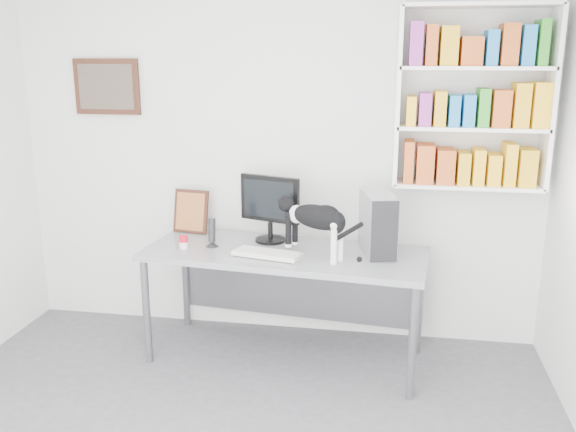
{
  "coord_description": "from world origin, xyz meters",
  "views": [
    {
      "loc": [
        0.86,
        -2.49,
        2.13
      ],
      "look_at": [
        0.18,
        1.53,
        1.05
      ],
      "focal_mm": 38.0,
      "sensor_mm": 36.0,
      "label": 1
    }
  ],
  "objects": [
    {
      "name": "wall_art",
      "position": [
        -1.3,
        1.97,
        1.9
      ],
      "size": [
        0.52,
        0.04,
        0.42
      ],
      "primitive_type": "cube",
      "color": "#432115",
      "rests_on": "room"
    },
    {
      "name": "monitor",
      "position": [
        0.02,
        1.69,
        1.06
      ],
      "size": [
        0.51,
        0.36,
        0.5
      ],
      "primitive_type": "cube",
      "rotation": [
        0.0,
        0.0,
        -0.33
      ],
      "color": "black",
      "rests_on": "desk"
    },
    {
      "name": "desk",
      "position": [
        0.17,
        1.49,
        0.41
      ],
      "size": [
        2.02,
        0.96,
        0.81
      ],
      "primitive_type": "cube",
      "rotation": [
        0.0,
        0.0,
        -0.1
      ],
      "color": "gray",
      "rests_on": "room"
    },
    {
      "name": "bookshelf",
      "position": [
        1.4,
        1.85,
        1.85
      ],
      "size": [
        1.03,
        0.28,
        1.24
      ],
      "primitive_type": "cube",
      "color": "white",
      "rests_on": "room"
    },
    {
      "name": "pc_tower",
      "position": [
        0.8,
        1.55,
        1.02
      ],
      "size": [
        0.28,
        0.45,
        0.42
      ],
      "primitive_type": "cube",
      "rotation": [
        0.0,
        0.0,
        0.23
      ],
      "color": "#B0AFB4",
      "rests_on": "desk"
    },
    {
      "name": "speaker",
      "position": [
        -0.36,
        1.5,
        0.92
      ],
      "size": [
        0.1,
        0.1,
        0.21
      ],
      "primitive_type": "cylinder",
      "rotation": [
        0.0,
        0.0,
        0.05
      ],
      "color": "black",
      "rests_on": "desk"
    },
    {
      "name": "room",
      "position": [
        0.0,
        0.0,
        1.35
      ],
      "size": [
        4.01,
        4.01,
        2.7
      ],
      "color": "#5B5B60",
      "rests_on": "ground"
    },
    {
      "name": "keyboard",
      "position": [
        0.07,
        1.35,
        0.83
      ],
      "size": [
        0.49,
        0.27,
        0.04
      ],
      "primitive_type": "cube",
      "rotation": [
        0.0,
        0.0,
        -0.22
      ],
      "color": "beige",
      "rests_on": "desk"
    },
    {
      "name": "cat",
      "position": [
        0.39,
        1.38,
        1.0
      ],
      "size": [
        0.62,
        0.45,
        0.38
      ],
      "primitive_type": null,
      "rotation": [
        0.0,
        0.0,
        -0.53
      ],
      "color": "black",
      "rests_on": "desk"
    },
    {
      "name": "leaning_print",
      "position": [
        -0.62,
        1.83,
        0.98
      ],
      "size": [
        0.29,
        0.15,
        0.34
      ],
      "primitive_type": "cube",
      "rotation": [
        0.0,
        0.0,
        -0.15
      ],
      "color": "#432115",
      "rests_on": "desk"
    },
    {
      "name": "soup_can",
      "position": [
        -0.55,
        1.43,
        0.86
      ],
      "size": [
        0.07,
        0.07,
        0.09
      ],
      "primitive_type": "cylinder",
      "rotation": [
        0.0,
        0.0,
        -0.1
      ],
      "color": "red",
      "rests_on": "desk"
    }
  ]
}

